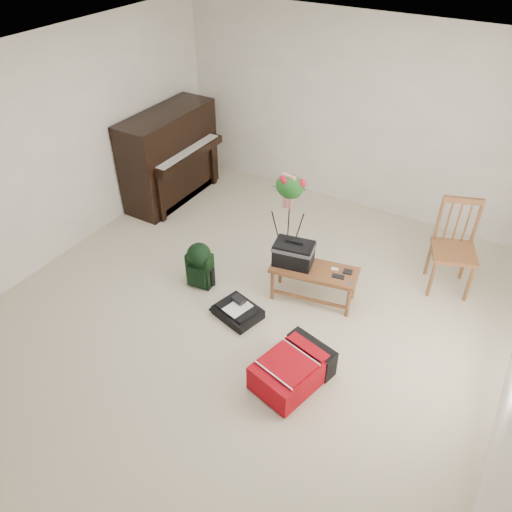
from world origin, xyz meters
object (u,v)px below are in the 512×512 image
Objects in this scene: piano at (171,158)px; dining_chair at (455,248)px; green_backpack at (199,263)px; flower_stand at (288,224)px; red_suitcase at (295,366)px; black_duffel at (238,311)px; bench at (301,257)px.

dining_chair is (3.87, -0.01, -0.09)m from piano.
flower_stand reaches higher than green_backpack.
dining_chair reaches higher than red_suitcase.
green_backpack is at bearing 175.87° from black_duffel.
flower_stand is (0.69, 0.76, 0.32)m from green_backpack.
green_backpack is (-1.02, -0.44, -0.20)m from bench.
bench is 0.88m from black_duffel.
piano is 2.85× the size of black_duffel.
red_suitcase reaches higher than black_duffel.
green_backpack is (1.49, -1.41, -0.30)m from piano.
bench reaches higher than green_backpack.
dining_chair is 2.43m from black_duffel.
piano reaches higher than red_suitcase.
red_suitcase is at bearing -76.59° from bench.
piano is 2.73× the size of green_backpack.
flower_stand is (0.05, 0.98, 0.55)m from black_duffel.
dining_chair reaches higher than green_backpack.
dining_chair is at bearing -0.11° from piano.
dining_chair reaches higher than bench.
piano is at bearing 129.14° from green_backpack.
green_backpack is 1.07m from flower_stand.
black_duffel is at bearing -131.39° from bench.
piano is 1.87× the size of red_suitcase.
flower_stand is at bearing -178.45° from dining_chair.
dining_chair is (1.36, 0.97, 0.01)m from bench.
red_suitcase is 1.46× the size of green_backpack.
red_suitcase is at bearing -132.08° from dining_chair.
flower_stand reaches higher than red_suitcase.
flower_stand reaches higher than dining_chair.
black_duffel is at bearing 168.29° from red_suitcase.
bench is 1.21× the size of red_suitcase.
green_backpack is (-2.38, -1.41, -0.21)m from dining_chair.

